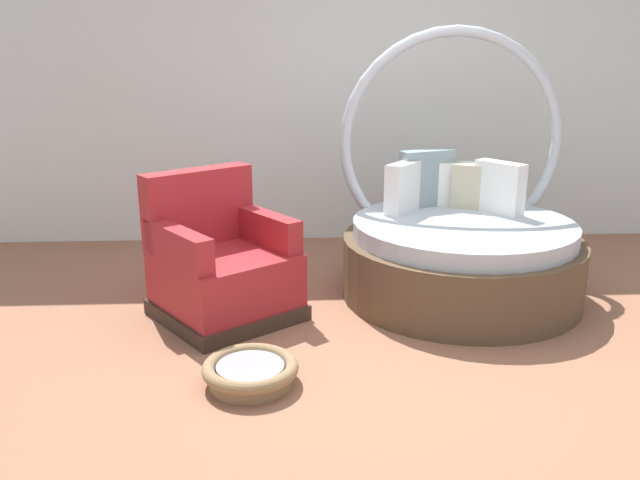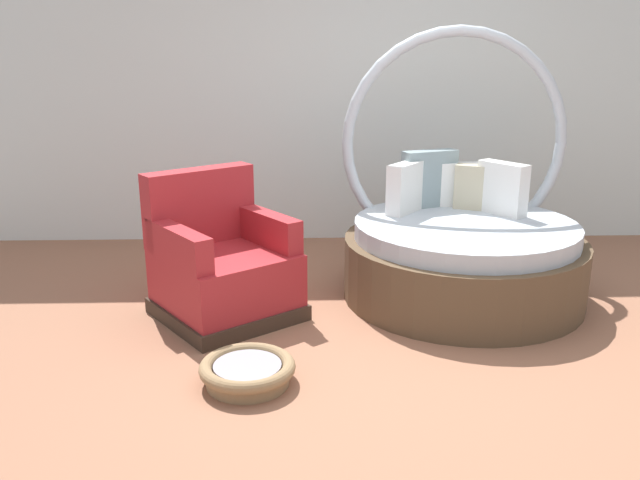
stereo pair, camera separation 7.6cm
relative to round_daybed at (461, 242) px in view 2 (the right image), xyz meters
The scene contains 5 objects.
ground_plane 1.30m from the round_daybed, 120.41° to the right, with size 8.00×8.00×0.02m, color #936047.
back_wall 1.92m from the round_daybed, 112.65° to the left, with size 8.00×0.12×2.83m, color silver.
round_daybed is the anchor object (origin of this frame).
red_armchair 1.69m from the round_daybed, 168.82° to the right, with size 1.12×1.12×0.94m.
pet_basket 1.94m from the round_daybed, 138.02° to the right, with size 0.51×0.51×0.13m.
Camera 2 is at (-0.51, -3.32, 1.72)m, focal length 36.65 mm.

